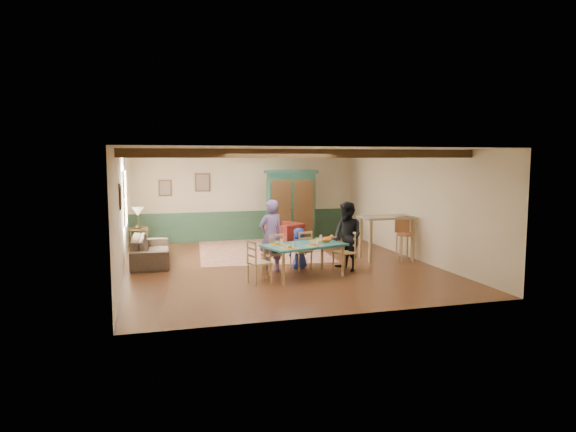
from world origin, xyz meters
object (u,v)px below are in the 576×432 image
object	(u,v)px
dining_chair_far_left	(273,253)
dining_chair_end_right	(344,251)
dining_chair_end_left	(260,262)
armchair	(285,236)
bar_stool_left	(405,240)
table_lamp	(138,218)
dining_chair_far_right	(301,250)
person_woman	(348,237)
armoire	(291,206)
cat	(326,239)
sofa	(151,250)
person_child	(299,248)
end_table	(139,239)
counter_table	(386,238)
dining_table	(304,261)
bar_stool_right	(405,239)
person_man	(271,236)

from	to	relation	value
dining_chair_far_left	dining_chair_end_right	bearing A→B (deg)	155.08
dining_chair_end_right	dining_chair_end_left	bearing A→B (deg)	-90.00
armchair	bar_stool_left	world-z (taller)	bar_stool_left
dining_chair_end_right	table_lamp	xyz separation A→B (m)	(-4.44, 3.92, 0.46)
dining_chair_end_left	bar_stool_left	distance (m)	4.02
dining_chair_far_right	person_woman	xyz separation A→B (m)	(0.96, -0.42, 0.33)
armoire	table_lamp	size ratio (longest dim) A/B	3.80
dining_chair_end_left	cat	distance (m)	1.64
dining_chair_end_right	cat	xyz separation A→B (m)	(-0.51, -0.25, 0.34)
dining_chair_far_left	sofa	size ratio (longest dim) A/B	0.40
person_child	dining_chair_far_right	bearing A→B (deg)	90.00
end_table	dining_chair_end_right	bearing A→B (deg)	-41.40
end_table	table_lamp	xyz separation A→B (m)	(0.00, 0.00, 0.60)
person_woman	table_lamp	distance (m)	5.97
armchair	counter_table	xyz separation A→B (m)	(2.07, -2.05, 0.17)
dining_table	dining_chair_end_right	world-z (taller)	dining_chair_end_right
dining_chair_far_left	bar_stool_left	size ratio (longest dim) A/B	0.81
armoire	sofa	world-z (taller)	armoire
person_child	counter_table	xyz separation A→B (m)	(2.42, 0.46, 0.07)
dining_table	end_table	world-z (taller)	dining_table
dining_table	dining_chair_end_right	xyz separation A→B (m)	(1.04, 0.31, 0.09)
bar_stool_left	dining_chair_end_left	bearing A→B (deg)	-162.61
armoire	person_child	bearing A→B (deg)	-98.98
dining_chair_end_left	bar_stool_left	xyz separation A→B (m)	(3.86, 1.12, 0.11)
bar_stool_left	sofa	bearing A→B (deg)	166.23
armoire	end_table	size ratio (longest dim) A/B	3.48
dining_table	table_lamp	world-z (taller)	table_lamp
dining_chair_far_right	end_table	bearing A→B (deg)	-60.72
dining_table	bar_stool_left	bearing A→B (deg)	16.09
dining_table	dining_chair_end_left	distance (m)	1.09
sofa	table_lamp	world-z (taller)	table_lamp
cat	end_table	world-z (taller)	cat
dining_chair_end_right	counter_table	bearing A→B (deg)	106.03
dining_chair_far_right	sofa	xyz separation A→B (m)	(-3.28, 1.64, -0.12)
sofa	table_lamp	bearing A→B (deg)	11.62
person_child	end_table	distance (m)	4.92
dining_chair_end_left	bar_stool_right	size ratio (longest dim) A/B	0.83
cat	armoire	world-z (taller)	armoire
dining_table	armoire	bearing A→B (deg)	77.38
sofa	bar_stool_left	world-z (taller)	bar_stool_left
dining_chair_far_right	person_man	bearing A→B (deg)	-5.71
person_woman	person_child	bearing A→B (deg)	-133.26
person_woman	sofa	xyz separation A→B (m)	(-4.24, 2.06, -0.45)
cat	dining_chair_end_right	bearing A→B (deg)	9.46
dining_chair_far_left	dining_chair_far_right	size ratio (longest dim) A/B	1.00
armchair	table_lamp	bearing A→B (deg)	-46.86
dining_chair_end_right	person_woman	size ratio (longest dim) A/B	0.58
cat	bar_stool_left	distance (m)	2.44
end_table	bar_stool_right	xyz separation A→B (m)	(6.36, -3.15, 0.23)
person_man	cat	distance (m)	1.23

